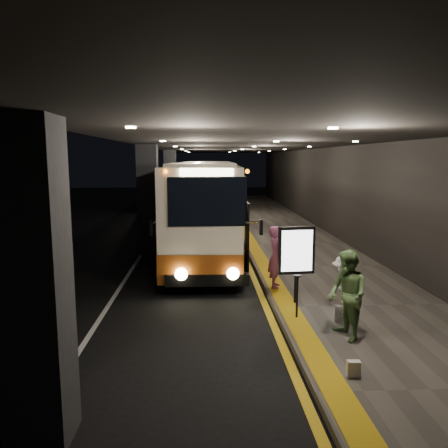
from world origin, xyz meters
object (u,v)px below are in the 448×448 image
object	(u,v)px
passenger_boarding	(276,257)
bag_polka	(342,314)
bag_plain	(353,369)
passenger_waiting_green	(347,295)
coach_third	(207,181)
info_sign	(297,252)
stanchion_post	(297,297)
coach_second	(206,190)
passenger_waiting_white	(344,287)
coach_main	(206,212)

from	to	relation	value
passenger_boarding	bag_polka	bearing A→B (deg)	-147.42
passenger_boarding	bag_plain	xyz separation A→B (m)	(0.48, -5.30, -0.75)
passenger_waiting_green	coach_third	bearing A→B (deg)	174.09
coach_third	bag_polka	xyz separation A→B (m)	(2.77, -34.22, -1.33)
info_sign	stanchion_post	size ratio (longest dim) A/B	1.98
passenger_boarding	info_sign	world-z (taller)	info_sign
passenger_boarding	coach_second	bearing A→B (deg)	16.80
bag_plain	passenger_boarding	bearing A→B (deg)	95.17
passenger_waiting_green	passenger_waiting_white	bearing A→B (deg)	155.10
stanchion_post	passenger_waiting_white	bearing A→B (deg)	-4.01
coach_second	bag_plain	size ratio (longest dim) A/B	39.83
coach_second	passenger_boarding	distance (m)	18.44
bag_plain	info_sign	world-z (taller)	info_sign
stanchion_post	coach_main	bearing A→B (deg)	105.24
coach_third	passenger_waiting_green	size ratio (longest dim) A/B	5.86
coach_third	bag_plain	bearing A→B (deg)	-86.66
coach_third	bag_polka	distance (m)	34.36
passenger_boarding	stanchion_post	size ratio (longest dim) A/B	1.77
coach_main	bag_plain	distance (m)	10.86
coach_third	passenger_waiting_white	bearing A→B (deg)	-85.23
coach_third	passenger_waiting_white	world-z (taller)	coach_third
info_sign	coach_third	bearing A→B (deg)	88.06
info_sign	stanchion_post	bearing A→B (deg)	-105.68
coach_second	bag_plain	distance (m)	23.79
coach_main	coach_second	bearing A→B (deg)	91.39
passenger_waiting_green	passenger_waiting_white	world-z (taller)	passenger_waiting_green
passenger_boarding	passenger_waiting_green	world-z (taller)	passenger_waiting_green
bag_plain	coach_second	bearing A→B (deg)	95.68
stanchion_post	coach_second	bearing A→B (deg)	95.42
passenger_boarding	info_sign	size ratio (longest dim) A/B	0.90
passenger_waiting_green	bag_polka	xyz separation A→B (m)	(0.22, 0.97, -0.76)
coach_main	coach_second	distance (m)	13.16
coach_second	passenger_waiting_white	xyz separation A→B (m)	(3.04, -20.87, -0.78)
bag_polka	info_sign	xyz separation A→B (m)	(-0.79, 1.32, 1.17)
passenger_waiting_green	bag_polka	distance (m)	1.25
passenger_boarding	bag_plain	bearing A→B (deg)	-163.85
bag_polka	passenger_waiting_green	bearing A→B (deg)	-103.01
passenger_waiting_green	passenger_boarding	bearing A→B (deg)	-176.99
passenger_waiting_green	bag_plain	xyz separation A→B (m)	(-0.38, -1.59, -0.79)
coach_third	info_sign	size ratio (longest dim) A/B	5.49
bag_plain	info_sign	distance (m)	4.07
passenger_boarding	passenger_waiting_green	bearing A→B (deg)	-155.96
coach_third	info_sign	bearing A→B (deg)	-86.59
passenger_boarding	coach_third	bearing A→B (deg)	14.05
coach_main	stanchion_post	world-z (taller)	coach_main
coach_third	passenger_boarding	world-z (taller)	coach_third
coach_third	bag_plain	distance (m)	36.87
passenger_waiting_green	info_sign	xyz separation A→B (m)	(-0.57, 2.29, 0.42)
coach_main	passenger_waiting_green	world-z (taller)	coach_main
coach_main	info_sign	size ratio (longest dim) A/B	5.83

